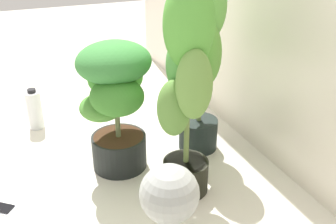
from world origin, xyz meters
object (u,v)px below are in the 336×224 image
(floor_fan, at_px, (169,199))
(nutrient_bottle, at_px, (35,110))
(potted_plant_back_right, at_px, (187,80))
(cell_phone, at_px, (0,208))
(potted_plant_center, at_px, (115,95))
(potted_plant_back_center, at_px, (201,46))

(floor_fan, distance_m, nutrient_bottle, 1.27)
(potted_plant_back_right, relative_size, cell_phone, 6.01)
(floor_fan, xyz_separation_m, nutrient_bottle, (-1.21, -0.34, -0.14))
(cell_phone, bearing_deg, potted_plant_center, 141.15)
(potted_plant_back_right, height_order, floor_fan, potted_plant_back_right)
(potted_plant_center, distance_m, cell_phone, 0.70)
(potted_plant_back_center, distance_m, potted_plant_center, 0.48)
(potted_plant_back_center, xyz_separation_m, cell_phone, (0.14, -1.01, -0.56))
(potted_plant_back_right, bearing_deg, nutrient_bottle, -147.40)
(potted_plant_center, bearing_deg, cell_phone, -77.47)
(potted_plant_back_right, distance_m, potted_plant_center, 0.41)
(potted_plant_back_center, distance_m, potted_plant_back_right, 0.39)
(nutrient_bottle, bearing_deg, potted_plant_center, 30.86)
(potted_plant_center, distance_m, nutrient_bottle, 0.71)
(potted_plant_back_center, bearing_deg, potted_plant_back_right, -35.25)
(potted_plant_back_center, bearing_deg, floor_fan, -33.88)
(potted_plant_center, height_order, floor_fan, potted_plant_center)
(potted_plant_back_right, distance_m, cell_phone, 0.97)
(cell_phone, bearing_deg, floor_fan, 86.50)
(potted_plant_center, height_order, cell_phone, potted_plant_center)
(potted_plant_back_right, distance_m, nutrient_bottle, 1.12)
(floor_fan, bearing_deg, potted_plant_center, 4.23)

